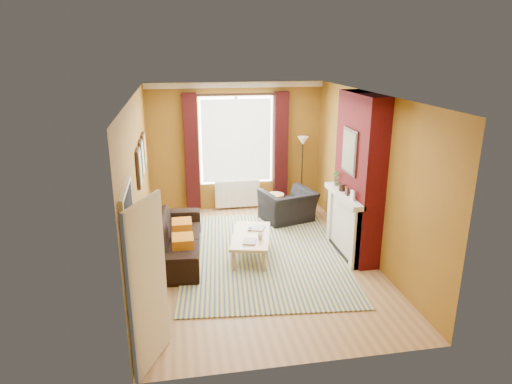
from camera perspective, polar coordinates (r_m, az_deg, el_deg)
ground at (r=7.94m, az=0.32°, el=-8.47°), size 5.50×5.50×0.00m
room_walls at (r=7.82m, az=4.57°, el=1.94°), size 3.82×5.54×2.83m
striped_rug at (r=8.13m, az=0.83°, el=-7.75°), size 3.12×4.09×0.02m
sofa at (r=8.10m, az=-10.23°, el=-5.63°), size 1.05×2.35×0.67m
armchair at (r=9.54m, az=4.00°, el=-1.75°), size 1.23×1.14×0.66m
coffee_table at (r=7.90m, az=-0.63°, el=-5.66°), size 0.89×1.36×0.42m
wicker_stool at (r=9.86m, az=2.39°, el=-1.60°), size 0.46×0.46×0.49m
floor_lamp at (r=10.03m, az=5.84°, el=4.95°), size 0.32×0.32×1.65m
book_a at (r=7.60m, az=-1.57°, el=-6.15°), size 0.27×0.32×0.03m
book_b at (r=8.16m, az=-0.42°, el=-4.45°), size 0.31×0.35×0.02m
mug at (r=7.69m, az=0.54°, el=-5.61°), size 0.13×0.13×0.09m
tv_remote at (r=8.08m, az=-0.78°, el=-4.66°), size 0.10×0.17×0.02m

